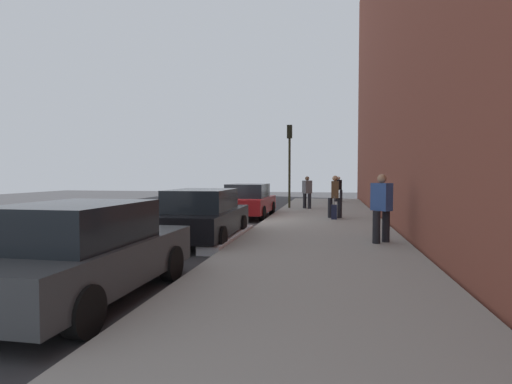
{
  "coord_description": "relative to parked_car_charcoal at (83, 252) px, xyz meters",
  "views": [
    {
      "loc": [
        -16.3,
        -3.53,
        1.93
      ],
      "look_at": [
        -2.01,
        -0.93,
        1.3
      ],
      "focal_mm": 28.52,
      "sensor_mm": 36.0,
      "label": 1
    }
  ],
  "objects": [
    {
      "name": "parked_car_charcoal",
      "position": [
        0.0,
        0.0,
        0.0
      ],
      "size": [
        4.24,
        1.94,
        1.51
      ],
      "color": "black",
      "rests_on": "ground"
    },
    {
      "name": "pedestrian_black_coat",
      "position": [
        21.65,
        -4.24,
        0.27
      ],
      "size": [
        0.52,
        0.51,
        1.64
      ],
      "color": "black",
      "rests_on": "sidewalk"
    },
    {
      "name": "pedestrian_blue_coat",
      "position": [
        5.45,
        -5.0,
        0.35
      ],
      "size": [
        0.55,
        0.56,
        1.79
      ],
      "color": "black",
      "rests_on": "sidewalk"
    },
    {
      "name": "parked_car_black",
      "position": [
        5.59,
        -0.11,
        0.0
      ],
      "size": [
        4.48,
        1.97,
        1.51
      ],
      "color": "black",
      "rests_on": "ground"
    },
    {
      "name": "pedestrian_grey_coat",
      "position": [
        15.86,
        -2.5,
        0.29
      ],
      "size": [
        0.52,
        0.52,
        1.68
      ],
      "color": "black",
      "rests_on": "sidewalk"
    },
    {
      "name": "building_facade",
      "position": [
        10.77,
        -6.18,
        6.74
      ],
      "size": [
        32.0,
        0.8,
        15.0
      ],
      "primitive_type": "cube",
      "color": "brown",
      "rests_on": "ground"
    },
    {
      "name": "pedestrian_brown_coat",
      "position": [
        11.43,
        -3.88,
        0.32
      ],
      "size": [
        0.47,
        0.57,
        1.74
      ],
      "color": "black",
      "rests_on": "sidewalk"
    },
    {
      "name": "parked_car_red",
      "position": [
        12.28,
        -0.1,
        0.0
      ],
      "size": [
        4.35,
        1.93,
        1.51
      ],
      "color": "black",
      "rests_on": "ground"
    },
    {
      "name": "traffic_light_pole",
      "position": [
        16.1,
        -1.55,
        2.37
      ],
      "size": [
        0.35,
        0.26,
        4.4
      ],
      "color": "#2D2D19",
      "rests_on": "sidewalk"
    },
    {
      "name": "sidewalk",
      "position": [
        10.77,
        -3.43,
        -0.68
      ],
      "size": [
        28.0,
        4.6,
        0.15
      ],
      "primitive_type": "cube",
      "color": "gray",
      "rests_on": "ground"
    },
    {
      "name": "lane_stripe_centre",
      "position": [
        10.77,
        3.07,
        -0.75
      ],
      "size": [
        28.0,
        0.14,
        0.01
      ],
      "primitive_type": "cube",
      "color": "gold",
      "rests_on": "ground"
    },
    {
      "name": "ground_plane",
      "position": [
        10.77,
        -0.13,
        -0.76
      ],
      "size": [
        56.0,
        56.0,
        0.0
      ],
      "primitive_type": "plane",
      "color": "#333335"
    },
    {
      "name": "snow_bank_curb",
      "position": [
        5.78,
        -0.83,
        -0.65
      ],
      "size": [
        4.35,
        0.56,
        0.22
      ],
      "primitive_type": "cube",
      "color": "white",
      "rests_on": "ground"
    },
    {
      "name": "rolling_suitcase",
      "position": [
        10.92,
        -3.84,
        -0.32
      ],
      "size": [
        0.34,
        0.22,
        0.93
      ],
      "color": "#191E38",
      "rests_on": "sidewalk"
    }
  ]
}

